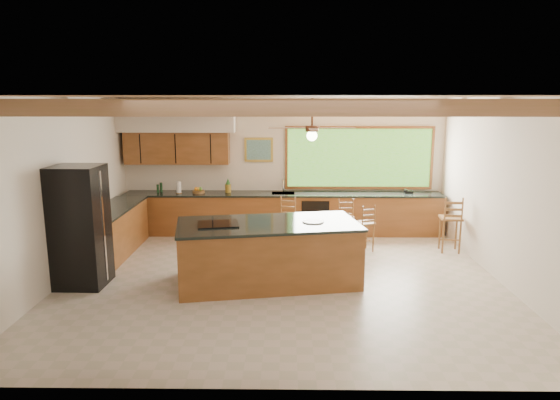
{
  "coord_description": "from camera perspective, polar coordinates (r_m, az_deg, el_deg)",
  "views": [
    {
      "loc": [
        0.07,
        -7.94,
        2.97
      ],
      "look_at": [
        -0.04,
        0.8,
        1.19
      ],
      "focal_mm": 32.0,
      "sensor_mm": 36.0,
      "label": 1
    }
  ],
  "objects": [
    {
      "name": "bar_stool_a",
      "position": [
        10.14,
        1.17,
        -1.9
      ],
      "size": [
        0.46,
        0.46,
        1.05
      ],
      "rotation": [
        0.0,
        0.0,
        -0.27
      ],
      "color": "brown",
      "rests_on": "ground"
    },
    {
      "name": "island",
      "position": [
        8.18,
        -1.37,
        -6.04
      ],
      "size": [
        3.09,
        1.84,
        1.03
      ],
      "rotation": [
        0.0,
        0.0,
        0.17
      ],
      "color": "brown",
      "rests_on": "ground"
    },
    {
      "name": "bar_stool_b",
      "position": [
        9.91,
        9.66,
        -2.73
      ],
      "size": [
        0.44,
        0.44,
        0.95
      ],
      "rotation": [
        0.0,
        0.0,
        0.38
      ],
      "color": "brown",
      "rests_on": "ground"
    },
    {
      "name": "bar_stool_d",
      "position": [
        10.28,
        19.04,
        -2.11
      ],
      "size": [
        0.44,
        0.44,
        1.12
      ],
      "rotation": [
        0.0,
        0.0,
        -0.09
      ],
      "color": "brown",
      "rests_on": "ground"
    },
    {
      "name": "ground",
      "position": [
        8.48,
        0.21,
        -9.01
      ],
      "size": [
        7.2,
        7.2,
        0.0
      ],
      "primitive_type": "plane",
      "color": "beige",
      "rests_on": "ground"
    },
    {
      "name": "room_shell",
      "position": [
        8.63,
        -0.86,
        6.46
      ],
      "size": [
        7.27,
        6.54,
        3.02
      ],
      "color": "beige",
      "rests_on": "ground"
    },
    {
      "name": "refrigerator",
      "position": [
        8.57,
        -21.9,
        -2.82
      ],
      "size": [
        0.78,
        0.75,
        1.95
      ],
      "rotation": [
        0.0,
        0.0,
        -0.02
      ],
      "color": "black",
      "rests_on": "ground"
    },
    {
      "name": "bar_stool_c",
      "position": [
        10.26,
        7.41,
        -1.98
      ],
      "size": [
        0.37,
        0.37,
        1.01
      ],
      "rotation": [
        0.0,
        0.0,
        0.03
      ],
      "color": "brown",
      "rests_on": "ground"
    },
    {
      "name": "counter_run",
      "position": [
        10.79,
        -4.01,
        -1.96
      ],
      "size": [
        7.12,
        3.1,
        1.24
      ],
      "color": "brown",
      "rests_on": "ground"
    }
  ]
}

